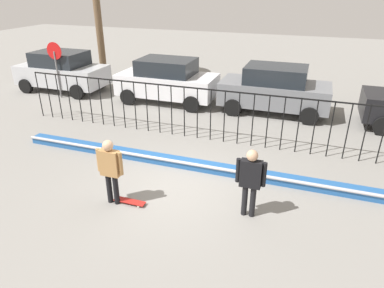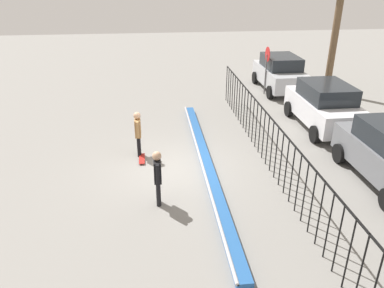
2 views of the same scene
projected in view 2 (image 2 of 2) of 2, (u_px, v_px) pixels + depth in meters
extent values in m
plane|color=gray|center=(175.00, 169.00, 12.70)|extent=(60.00, 60.00, 0.00)
cube|color=#235699|center=(207.00, 164.00, 12.76)|extent=(11.00, 0.36, 0.22)
cylinder|color=#B2B2B7|center=(201.00, 162.00, 12.70)|extent=(11.00, 0.09, 0.09)
cylinder|color=black|center=(227.00, 83.00, 18.95)|extent=(0.04, 0.04, 1.78)
cylinder|color=black|center=(228.00, 86.00, 18.53)|extent=(0.04, 0.04, 1.78)
cylinder|color=black|center=(230.00, 89.00, 18.11)|extent=(0.04, 0.04, 1.78)
cylinder|color=black|center=(232.00, 92.00, 17.69)|extent=(0.04, 0.04, 1.78)
cylinder|color=black|center=(235.00, 95.00, 17.27)|extent=(0.04, 0.04, 1.78)
cylinder|color=black|center=(237.00, 98.00, 16.85)|extent=(0.04, 0.04, 1.78)
cylinder|color=black|center=(239.00, 101.00, 16.43)|extent=(0.04, 0.04, 1.78)
cylinder|color=black|center=(242.00, 105.00, 16.01)|extent=(0.04, 0.04, 1.78)
cylinder|color=black|center=(244.00, 108.00, 15.59)|extent=(0.04, 0.04, 1.78)
cylinder|color=black|center=(247.00, 112.00, 15.17)|extent=(0.04, 0.04, 1.78)
cylinder|color=black|center=(250.00, 116.00, 14.75)|extent=(0.04, 0.04, 1.78)
cylinder|color=black|center=(253.00, 120.00, 14.33)|extent=(0.04, 0.04, 1.78)
cylinder|color=black|center=(256.00, 125.00, 13.91)|extent=(0.04, 0.04, 1.78)
cylinder|color=black|center=(260.00, 130.00, 13.49)|extent=(0.04, 0.04, 1.78)
cylinder|color=black|center=(263.00, 135.00, 13.07)|extent=(0.04, 0.04, 1.78)
cylinder|color=black|center=(267.00, 141.00, 12.65)|extent=(0.04, 0.04, 1.78)
cylinder|color=black|center=(272.00, 146.00, 12.23)|extent=(0.04, 0.04, 1.78)
cylinder|color=black|center=(276.00, 153.00, 11.81)|extent=(0.04, 0.04, 1.78)
cylinder|color=black|center=(281.00, 160.00, 11.39)|extent=(0.04, 0.04, 1.78)
cylinder|color=black|center=(286.00, 167.00, 10.97)|extent=(0.04, 0.04, 1.78)
cylinder|color=black|center=(292.00, 175.00, 10.54)|extent=(0.04, 0.04, 1.78)
cylinder|color=black|center=(298.00, 183.00, 10.12)|extent=(0.04, 0.04, 1.78)
cylinder|color=black|center=(305.00, 193.00, 9.70)|extent=(0.04, 0.04, 1.78)
cylinder|color=black|center=(312.00, 203.00, 9.28)|extent=(0.04, 0.04, 1.78)
cylinder|color=black|center=(320.00, 214.00, 8.86)|extent=(0.04, 0.04, 1.78)
cylinder|color=black|center=(328.00, 226.00, 8.44)|extent=(0.04, 0.04, 1.78)
cylinder|color=black|center=(338.00, 239.00, 8.02)|extent=(0.04, 0.04, 1.78)
cylinder|color=black|center=(349.00, 254.00, 7.60)|extent=(0.04, 0.04, 1.78)
cylinder|color=black|center=(361.00, 271.00, 7.18)|extent=(0.04, 0.04, 1.78)
cube|color=black|center=(270.00, 116.00, 12.28)|extent=(14.00, 0.04, 0.04)
cylinder|color=black|center=(139.00, 145.00, 13.53)|extent=(0.13, 0.13, 0.77)
cylinder|color=black|center=(139.00, 147.00, 13.36)|extent=(0.13, 0.13, 0.77)
cube|color=#A87A47|center=(138.00, 128.00, 13.15)|extent=(0.47, 0.20, 0.64)
sphere|color=tan|center=(137.00, 116.00, 12.96)|extent=(0.25, 0.25, 0.25)
cylinder|color=#A87A47|center=(138.00, 124.00, 13.39)|extent=(0.10, 0.10, 0.57)
cylinder|color=#A87A47|center=(138.00, 130.00, 12.88)|extent=(0.10, 0.10, 0.57)
cube|color=#A51E19|center=(142.00, 159.00, 13.25)|extent=(0.80, 0.20, 0.02)
cylinder|color=silver|center=(144.00, 163.00, 13.03)|extent=(0.05, 0.03, 0.05)
cylinder|color=silver|center=(140.00, 163.00, 13.01)|extent=(0.05, 0.03, 0.05)
cylinder|color=silver|center=(144.00, 156.00, 13.51)|extent=(0.05, 0.03, 0.05)
cylinder|color=silver|center=(140.00, 156.00, 13.50)|extent=(0.05, 0.03, 0.05)
cylinder|color=black|center=(158.00, 191.00, 10.73)|extent=(0.13, 0.13, 0.77)
cylinder|color=black|center=(159.00, 194.00, 10.56)|extent=(0.13, 0.13, 0.77)
cube|color=black|center=(157.00, 170.00, 10.35)|extent=(0.47, 0.20, 0.64)
sphere|color=tan|center=(157.00, 156.00, 10.16)|extent=(0.25, 0.25, 0.25)
cylinder|color=black|center=(157.00, 164.00, 10.59)|extent=(0.10, 0.10, 0.57)
cylinder|color=black|center=(158.00, 174.00, 10.08)|extent=(0.10, 0.10, 0.57)
cube|color=#B7BABF|center=(280.00, 76.00, 20.66)|extent=(4.30, 1.90, 0.90)
cube|color=#1E2328|center=(281.00, 62.00, 20.33)|extent=(2.36, 1.71, 0.66)
cylinder|color=black|center=(305.00, 91.00, 19.63)|extent=(0.68, 0.22, 0.68)
cylinder|color=black|center=(270.00, 92.00, 19.43)|extent=(0.68, 0.22, 0.68)
cylinder|color=black|center=(286.00, 77.00, 22.26)|extent=(0.68, 0.22, 0.68)
cylinder|color=black|center=(255.00, 78.00, 22.07)|extent=(0.68, 0.22, 0.68)
cube|color=silver|center=(324.00, 110.00, 15.72)|extent=(4.30, 1.90, 0.90)
cube|color=#1E2328|center=(327.00, 92.00, 15.39)|extent=(2.36, 1.71, 0.66)
cylinder|color=black|center=(362.00, 132.00, 14.69)|extent=(0.68, 0.22, 0.68)
cylinder|color=black|center=(315.00, 134.00, 14.50)|extent=(0.68, 0.22, 0.68)
cylinder|color=black|center=(329.00, 107.00, 17.33)|extent=(0.68, 0.22, 0.68)
cylinder|color=black|center=(289.00, 109.00, 17.13)|extent=(0.68, 0.22, 0.68)
cylinder|color=black|center=(339.00, 153.00, 12.99)|extent=(0.68, 0.22, 0.68)
cylinder|color=slate|center=(265.00, 74.00, 19.94)|extent=(0.07, 0.07, 2.10)
cylinder|color=red|center=(268.00, 54.00, 19.49)|extent=(0.76, 0.02, 0.76)
cylinder|color=brown|center=(334.00, 39.00, 19.40)|extent=(0.36, 0.36, 5.67)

